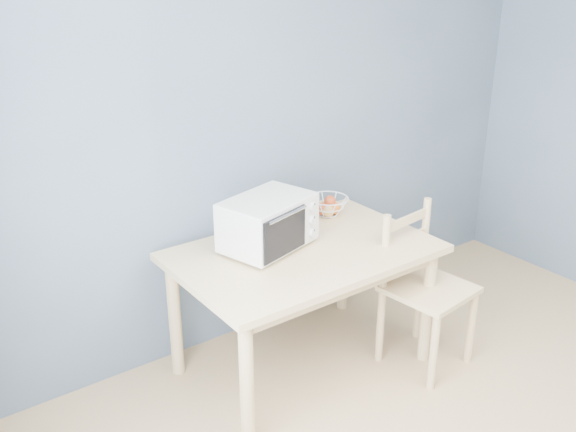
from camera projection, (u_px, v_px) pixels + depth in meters
dining_table at (304, 266)px, 3.52m from camera, size 1.40×0.90×0.75m
toaster_oven at (266, 223)px, 3.43m from camera, size 0.56×0.47×0.29m
fruit_basket at (328, 206)px, 3.91m from camera, size 0.32×0.32×0.13m
dining_chair at (423, 290)px, 3.67m from camera, size 0.48×0.48×0.93m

